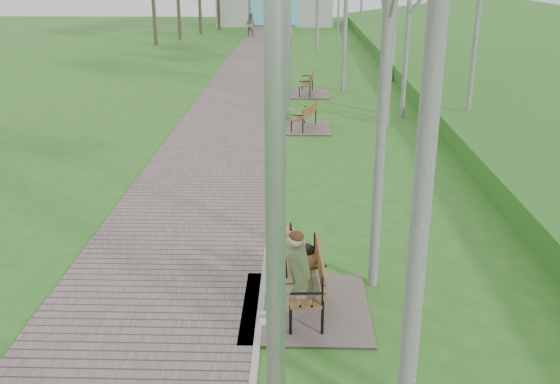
{
  "coord_description": "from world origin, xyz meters",
  "views": [
    {
      "loc": [
        0.55,
        -6.55,
        5.15
      ],
      "look_at": [
        0.24,
        4.15,
        1.22
      ],
      "focal_mm": 40.0,
      "sensor_mm": 36.0,
      "label": 1
    }
  ],
  "objects": [
    {
      "name": "lamp_post_second",
      "position": [
        0.22,
        15.24,
        2.47
      ],
      "size": [
        0.2,
        0.2,
        5.29
      ],
      "color": "#97999E",
      "rests_on": "ground"
    },
    {
      "name": "kerb",
      "position": [
        0.0,
        21.5,
        0.03
      ],
      "size": [
        0.1,
        67.0,
        0.05
      ],
      "primitive_type": "cube",
      "color": "#999993",
      "rests_on": "ground"
    },
    {
      "name": "pedestrian_far",
      "position": [
        -3.02,
        41.42,
        0.86
      ],
      "size": [
        1.02,
        0.92,
        1.72
      ],
      "primitive_type": "imported",
      "rotation": [
        0.0,
        0.0,
        2.75
      ],
      "color": "gray",
      "rests_on": "ground"
    },
    {
      "name": "bench_main",
      "position": [
        0.61,
        2.05,
        0.49
      ],
      "size": [
        1.99,
        2.22,
        1.74
      ],
      "color": "#62524F",
      "rests_on": "ground"
    },
    {
      "name": "lamp_post_third",
      "position": [
        0.07,
        29.94,
        2.72
      ],
      "size": [
        0.22,
        0.22,
        5.82
      ],
      "color": "#97999E",
      "rests_on": "ground"
    },
    {
      "name": "bench_second",
      "position": [
        0.77,
        13.58,
        0.19
      ],
      "size": [
        1.68,
        1.87,
        1.03
      ],
      "color": "#62524F",
      "rests_on": "ground"
    },
    {
      "name": "walkway",
      "position": [
        -1.75,
        21.5,
        0.02
      ],
      "size": [
        3.5,
        67.0,
        0.04
      ],
      "primitive_type": "cube",
      "color": "#62524F",
      "rests_on": "ground"
    },
    {
      "name": "bench_third",
      "position": [
        0.91,
        19.38,
        0.21
      ],
      "size": [
        1.86,
        2.07,
        1.14
      ],
      "color": "#62524F",
      "rests_on": "ground"
    },
    {
      "name": "building_north",
      "position": [
        -1.5,
        50.97,
        1.99
      ],
      "size": [
        10.0,
        5.2,
        4.0
      ],
      "color": "#9E9E99",
      "rests_on": "ground"
    },
    {
      "name": "pedestrian_near",
      "position": [
        -1.59,
        37.44,
        0.95
      ],
      "size": [
        0.7,
        0.46,
        1.91
      ],
      "primitive_type": "imported",
      "rotation": [
        0.0,
        0.0,
        3.13
      ],
      "color": "silver",
      "rests_on": "ground"
    }
  ]
}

